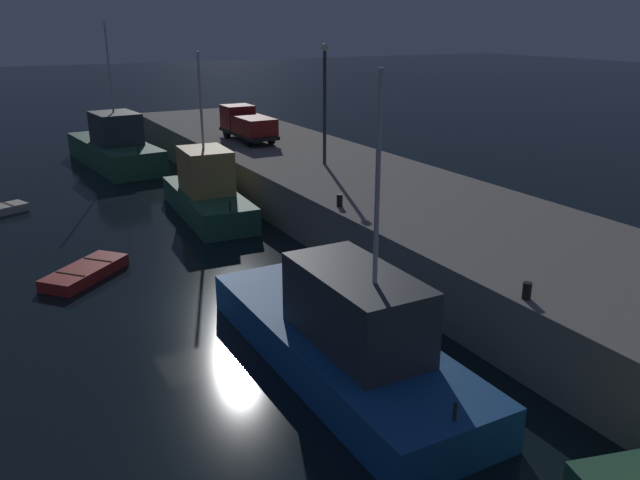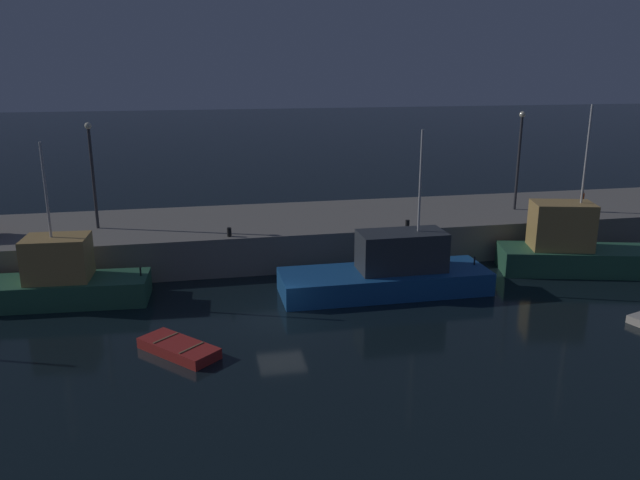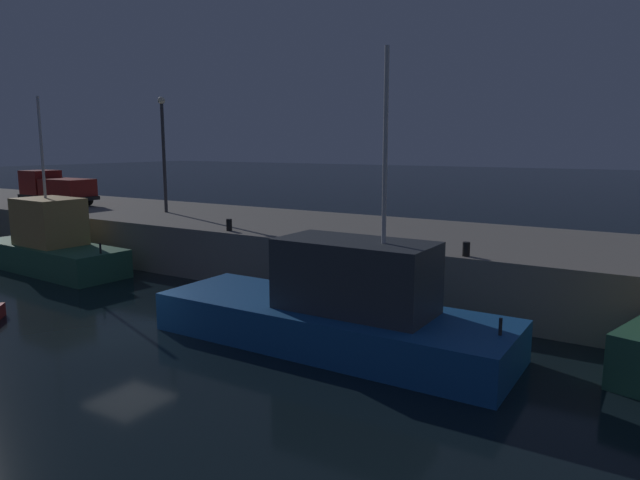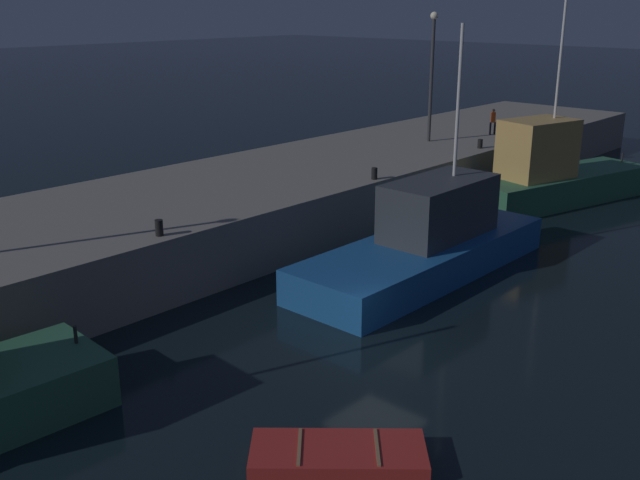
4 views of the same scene
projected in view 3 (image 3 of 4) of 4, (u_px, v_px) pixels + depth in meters
ground_plane at (126, 335)px, 20.37m from camera, size 320.00×320.00×0.00m
pier_quay at (313, 247)px, 30.51m from camera, size 77.47×9.89×2.54m
fishing_trawler_red at (337, 310)px, 19.02m from camera, size 12.33×3.91×9.55m
fishing_boat_white at (51, 246)px, 30.43m from camera, size 9.72×3.63×9.13m
lamp_post_west at (163, 145)px, 34.79m from camera, size 0.44×0.44×6.97m
utility_truck at (56, 188)px, 39.46m from camera, size 6.19×2.15×2.35m
bollard_west at (229, 225)px, 27.76m from camera, size 0.28×0.28×0.57m
bollard_central at (466, 249)px, 21.44m from camera, size 0.28×0.28×0.54m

